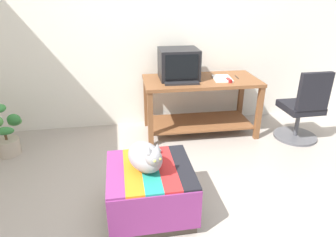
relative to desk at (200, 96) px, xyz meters
The scene contains 12 objects.
ground_plane 1.76m from the desk, 108.47° to the right, with size 14.00×14.00×0.00m, color #9E9389.
back_wall 1.07m from the desk, 139.90° to the left, with size 8.00×0.10×2.60m, color silver.
desk is the anchor object (origin of this frame).
tv_monitor 0.49m from the desk, 164.60° to the left, with size 0.47×0.42×0.36m.
keyboard 0.39m from the desk, 152.27° to the right, with size 0.40×0.15×0.02m, color black.
book 0.35m from the desk, 12.47° to the right, with size 0.21×0.29×0.02m, color white.
ottoman_with_blanket 1.65m from the desk, 119.40° to the right, with size 0.68×0.67×0.43m.
cat 1.65m from the desk, 120.02° to the right, with size 0.35×0.45×0.27m.
potted_plant 2.29m from the desk, behind, with size 0.34×0.39×0.56m.
office_chair 1.24m from the desk, 20.09° to the right, with size 0.52×0.52×0.89m.
stapler 0.42m from the desk, 29.86° to the right, with size 0.04×0.11×0.04m, color #A31E1E.
pen 0.51m from the desk, ahead, with size 0.01×0.01×0.14m, color black.
Camera 1 is at (-0.45, -1.78, 1.72)m, focal length 31.51 mm.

